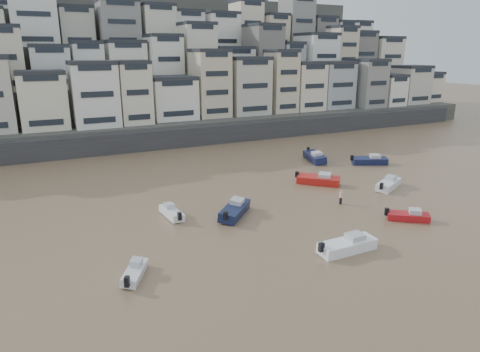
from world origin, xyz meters
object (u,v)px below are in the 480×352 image
boat_i (315,156)px  boat_a (347,243)px  boat_e (318,178)px  boat_b (408,215)px  boat_g (370,159)px  boat_j (135,271)px  boat_f (172,211)px  boat_d (389,182)px  person_pink (341,197)px  boat_c (235,208)px

boat_i → boat_a: bearing=-14.9°
boat_e → boat_b: 14.65m
boat_g → boat_i: size_ratio=0.89×
boat_j → boat_f: bearing=-2.0°
boat_e → boat_i: (7.01, 10.66, 0.08)m
boat_j → boat_d: size_ratio=0.73×
boat_e → person_pink: size_ratio=3.53×
boat_b → boat_g: bearing=94.5°
boat_d → boat_i: (-0.20, 16.08, 0.13)m
boat_e → boat_b: (0.94, -14.62, -0.20)m
boat_b → boat_j: boat_b is taller
boat_a → person_pink: (7.40, 10.12, 0.04)m
boat_c → boat_b: (15.88, -9.26, -0.23)m
boat_c → boat_b: bearing=-76.7°
boat_a → boat_i: bearing=59.0°
boat_c → boat_f: size_ratio=1.35×
boat_d → boat_j: bearing=166.6°
boat_a → boat_f: bearing=127.1°
boat_f → boat_a: size_ratio=0.77×
boat_g → boat_a: 32.50m
boat_c → person_pink: (12.69, -2.11, 0.01)m
boat_e → boat_c: size_ratio=0.97×
boat_g → boat_d: bearing=-96.0°
boat_c → boat_i: size_ratio=0.95×
boat_c → boat_f: 6.82m
boat_e → boat_a: 20.05m
boat_g → boat_i: boat_i is taller
boat_f → boat_i: bearing=-69.4°
boat_g → boat_a: bearing=-110.5°
boat_c → boat_i: boat_i is taller
boat_g → boat_j: size_ratio=1.42×
boat_g → boat_j: 45.40m
boat_b → boat_j: bearing=-144.5°
boat_e → boat_g: (13.60, 5.13, -0.02)m
boat_a → boat_e: bearing=60.7°
boat_e → boat_a: boat_e is taller
boat_g → boat_c: bearing=-134.6°
boat_f → person_pink: size_ratio=2.69×
boat_j → boat_a: bearing=-73.7°
boat_f → person_pink: 19.55m
boat_j → person_pink: 26.20m
boat_e → boat_j: size_ratio=1.46×
boat_j → boat_i: size_ratio=0.63×
boat_f → boat_i: boat_i is taller
boat_b → boat_a: boat_a is taller
boat_d → person_pink: bearing=165.3°
boat_a → boat_j: bearing=167.5°
boat_d → boat_e: bearing=116.2°
boat_d → boat_i: bearing=63.8°
boat_b → person_pink: 7.83m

